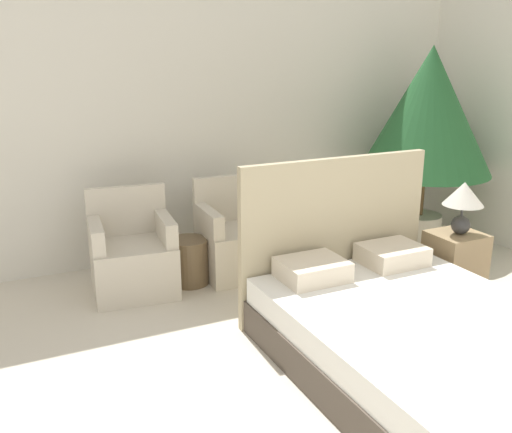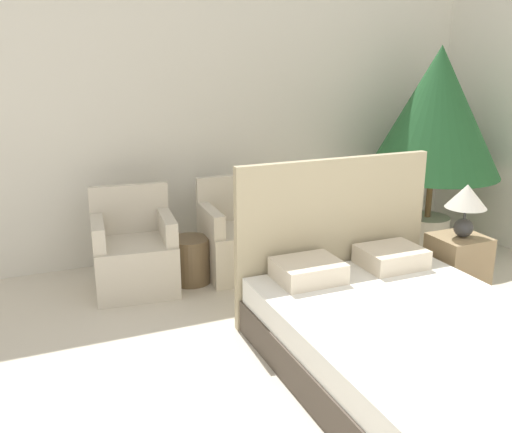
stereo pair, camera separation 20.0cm
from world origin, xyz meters
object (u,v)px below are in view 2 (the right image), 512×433
(nightstand, at_px, (457,269))
(table_lamp, at_px, (466,201))
(bed, at_px, (408,337))
(potted_palm, at_px, (436,115))
(side_table, at_px, (191,260))
(armchair_near_window_right, at_px, (241,243))
(armchair_near_window_left, at_px, (135,258))

(nightstand, xyz_separation_m, table_lamp, (0.00, -0.02, 0.57))
(bed, distance_m, potted_palm, 2.73)
(side_table, bearing_deg, potted_palm, -1.35)
(armchair_near_window_right, height_order, potted_palm, potted_palm)
(armchair_near_window_left, bearing_deg, side_table, 3.45)
(armchair_near_window_left, distance_m, nightstand, 2.64)
(potted_palm, bearing_deg, side_table, 178.65)
(bed, distance_m, nightstand, 1.25)
(bed, distance_m, side_table, 2.10)
(side_table, bearing_deg, bed, -66.73)
(nightstand, height_order, side_table, nightstand)
(armchair_near_window_left, bearing_deg, armchair_near_window_right, 5.96)
(armchair_near_window_right, xyz_separation_m, table_lamp, (1.38, -1.25, 0.56))
(side_table, bearing_deg, nightstand, -33.05)
(armchair_near_window_right, bearing_deg, side_table, -175.18)
(potted_palm, xyz_separation_m, side_table, (-2.49, 0.06, -1.15))
(armchair_near_window_left, height_order, side_table, armchair_near_window_left)
(nightstand, bearing_deg, table_lamp, -75.69)
(armchair_near_window_right, height_order, nightstand, armchair_near_window_right)
(armchair_near_window_right, bearing_deg, bed, -77.49)
(armchair_near_window_right, height_order, side_table, armchair_near_window_right)
(potted_palm, distance_m, table_lamp, 1.42)
(armchair_near_window_right, relative_size, side_table, 2.14)
(armchair_near_window_right, distance_m, potted_palm, 2.28)
(bed, xyz_separation_m, nightstand, (1.02, 0.73, 0.03))
(armchair_near_window_right, xyz_separation_m, potted_palm, (2.01, -0.08, 1.06))
(armchair_near_window_right, xyz_separation_m, side_table, (-0.48, -0.02, -0.08))
(armchair_near_window_left, height_order, table_lamp, table_lamp)
(nightstand, bearing_deg, armchair_near_window_right, 138.23)
(potted_palm, relative_size, nightstand, 3.64)
(bed, xyz_separation_m, side_table, (-0.83, 1.93, -0.05))
(bed, bearing_deg, potted_palm, 48.44)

